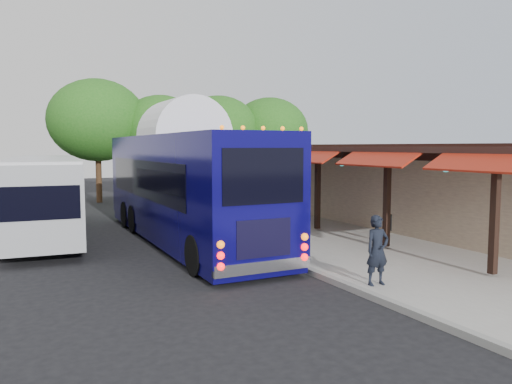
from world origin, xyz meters
TOP-DOWN VIEW (x-y plane):
  - ground at (0.00, 0.00)m, footprint 90.00×90.00m
  - sidewalk at (5.00, 4.00)m, footprint 10.00×40.00m
  - curb at (0.05, 4.00)m, footprint 0.20×40.00m
  - station_shelter at (8.38, 4.00)m, footprint 8.15×20.00m
  - coach_bus at (-1.45, 5.00)m, footprint 3.02×13.16m
  - city_bus at (-5.96, 8.68)m, footprint 3.49×11.57m
  - ped_a at (0.60, -3.24)m, footprint 0.65×0.45m
  - ped_b at (2.14, 3.51)m, footprint 0.99×0.86m
  - ped_c at (0.60, 5.06)m, footprint 1.18×0.64m
  - ped_d at (3.40, 6.43)m, footprint 1.21×0.85m
  - sign_board at (4.47, 0.68)m, footprint 0.17×0.46m
  - tree_left at (1.77, 18.67)m, footprint 5.27×5.27m
  - tree_mid at (5.71, 18.59)m, footprint 5.37×5.37m
  - tree_right at (9.50, 18.40)m, footprint 5.40×5.40m
  - tree_far at (-1.95, 19.74)m, footprint 5.98×5.98m

SIDE VIEW (x-z plane):
  - ground at x=0.00m, z-range 0.00..0.00m
  - sidewalk at x=5.00m, z-range 0.00..0.15m
  - curb at x=0.05m, z-range -0.01..0.15m
  - sign_board at x=4.47m, z-range 0.33..1.37m
  - ped_a at x=0.60m, z-range 0.15..1.85m
  - ped_d at x=3.40m, z-range 0.15..1.86m
  - ped_b at x=2.14m, z-range 0.15..1.88m
  - ped_c at x=0.60m, z-range 0.15..2.05m
  - city_bus at x=-5.96m, z-range 0.16..3.22m
  - station_shelter at x=8.38m, z-range 0.05..3.65m
  - coach_bus at x=-1.45m, z-range 0.16..4.34m
  - tree_left at x=1.77m, z-range 1.12..7.87m
  - tree_mid at x=5.71m, z-range 1.15..8.03m
  - tree_right at x=9.50m, z-range 1.15..8.06m
  - tree_far at x=-1.95m, z-range 1.28..8.94m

